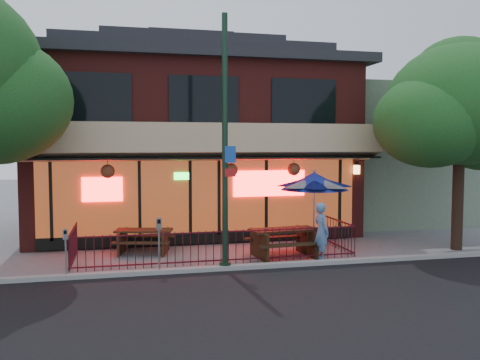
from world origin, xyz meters
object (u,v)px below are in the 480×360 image
object	(u,v)px
picnic_table_left	(144,238)
parking_meter_near	(159,236)
patio_umbrella	(314,181)
parking_meter_far	(66,245)
street_tree_right	(460,99)
picnic_table_right	(283,239)
pedestrian	(321,232)
street_light	(225,156)

from	to	relation	value
picnic_table_left	parking_meter_near	size ratio (longest dim) A/B	1.35
picnic_table_left	patio_umbrella	size ratio (longest dim) A/B	0.78
parking_meter_far	street_tree_right	bearing A→B (deg)	4.98
picnic_table_right	patio_umbrella	world-z (taller)	patio_umbrella
street_tree_right	picnic_table_left	size ratio (longest dim) A/B	3.44
pedestrian	picnic_table_left	bearing A→B (deg)	57.78
picnic_table_right	street_tree_right	bearing A→B (deg)	-1.09
picnic_table_right	parking_meter_far	distance (m)	6.37
street_light	parking_meter_near	xyz separation A→B (m)	(-1.82, -0.08, -2.13)
pedestrian	parking_meter_near	distance (m)	4.87
patio_umbrella	parking_meter_far	xyz separation A→B (m)	(-7.80, -2.60, -1.34)
street_light	pedestrian	bearing A→B (deg)	7.97
picnic_table_right	parking_meter_near	distance (m)	4.08
street_tree_right	pedestrian	xyz separation A→B (m)	(-5.02, -0.57, -4.09)
street_light	street_tree_right	distance (m)	8.30
picnic_table_left	pedestrian	distance (m)	5.61
pedestrian	parking_meter_near	size ratio (longest dim) A/B	1.15
picnic_table_left	parking_meter_near	distance (m)	2.80
street_light	pedestrian	xyz separation A→B (m)	(3.02, 0.42, -2.28)
parking_meter_far	picnic_table_left	bearing A→B (deg)	52.68
parking_meter_near	parking_meter_far	xyz separation A→B (m)	(-2.38, 0.00, -0.14)
street_light	picnic_table_left	distance (m)	4.31
pedestrian	street_light	bearing A→B (deg)	89.32
picnic_table_left	parking_meter_far	size ratio (longest dim) A/B	1.57
street_tree_right	parking_meter_far	world-z (taller)	street_tree_right
picnic_table_right	pedestrian	world-z (taller)	pedestrian
street_tree_right	picnic_table_right	xyz separation A→B (m)	(-5.99, 0.11, -4.38)
street_light	parking_meter_far	size ratio (longest dim) A/B	5.38
picnic_table_left	street_light	bearing A→B (deg)	-51.57
picnic_table_right	parking_meter_near	xyz separation A→B (m)	(-3.88, -1.18, 0.45)
street_tree_right	picnic_table_left	xyz separation A→B (m)	(-10.15, 1.67, -4.46)
street_tree_right	street_light	bearing A→B (deg)	-172.99
picnic_table_right	patio_umbrella	xyz separation A→B (m)	(1.54, 1.42, 1.65)
street_light	parking_meter_near	bearing A→B (deg)	-177.57
patio_umbrella	parking_meter_far	world-z (taller)	patio_umbrella
street_light	parking_meter_far	xyz separation A→B (m)	(-4.20, -0.08, -2.27)
picnic_table_right	parking_meter_near	bearing A→B (deg)	-163.06
street_tree_right	patio_umbrella	bearing A→B (deg)	160.95
picnic_table_left	parking_meter_near	bearing A→B (deg)	-83.96
street_light	picnic_table_right	world-z (taller)	street_light
street_tree_right	parking_meter_near	bearing A→B (deg)	-173.83
parking_meter_far	street_light	bearing A→B (deg)	1.05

